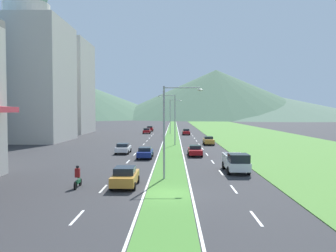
% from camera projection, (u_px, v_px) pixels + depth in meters
% --- Properties ---
extents(ground_plane, '(600.00, 600.00, 0.00)m').
position_uv_depth(ground_plane, '(168.00, 194.00, 25.00)').
color(ground_plane, '#2D2D30').
extents(grass_median, '(3.20, 240.00, 0.06)m').
position_uv_depth(grass_median, '(172.00, 136.00, 84.93)').
color(grass_median, '#477F33').
rests_on(grass_median, ground_plane).
extents(grass_verge_right, '(24.00, 240.00, 0.06)m').
position_uv_depth(grass_verge_right, '(255.00, 136.00, 84.58)').
color(grass_verge_right, '#518438').
rests_on(grass_verge_right, ground_plane).
extents(lane_dash_left_2, '(0.16, 2.80, 0.01)m').
position_uv_depth(lane_dash_left_2, '(77.00, 217.00, 19.56)').
color(lane_dash_left_2, silver).
rests_on(lane_dash_left_2, ground_plane).
extents(lane_dash_left_3, '(0.16, 2.80, 0.01)m').
position_uv_depth(lane_dash_left_3, '(103.00, 189.00, 26.79)').
color(lane_dash_left_3, silver).
rests_on(lane_dash_left_3, ground_plane).
extents(lane_dash_left_4, '(0.16, 2.80, 0.01)m').
position_uv_depth(lane_dash_left_4, '(118.00, 172.00, 34.01)').
color(lane_dash_left_4, silver).
rests_on(lane_dash_left_4, ground_plane).
extents(lane_dash_left_5, '(0.16, 2.80, 0.01)m').
position_uv_depth(lane_dash_left_5, '(128.00, 162.00, 41.24)').
color(lane_dash_left_5, silver).
rests_on(lane_dash_left_5, ground_plane).
extents(lane_dash_left_6, '(0.16, 2.80, 0.01)m').
position_uv_depth(lane_dash_left_6, '(135.00, 154.00, 48.47)').
color(lane_dash_left_6, silver).
rests_on(lane_dash_left_6, ground_plane).
extents(lane_dash_left_7, '(0.16, 2.80, 0.01)m').
position_uv_depth(lane_dash_left_7, '(140.00, 149.00, 55.69)').
color(lane_dash_left_7, silver).
rests_on(lane_dash_left_7, ground_plane).
extents(lane_dash_left_8, '(0.16, 2.80, 0.01)m').
position_uv_depth(lane_dash_left_8, '(144.00, 144.00, 62.92)').
color(lane_dash_left_8, silver).
rests_on(lane_dash_left_8, ground_plane).
extents(lane_dash_left_9, '(0.16, 2.80, 0.01)m').
position_uv_depth(lane_dash_left_9, '(147.00, 141.00, 70.15)').
color(lane_dash_left_9, silver).
rests_on(lane_dash_left_9, ground_plane).
extents(lane_dash_left_10, '(0.16, 2.80, 0.01)m').
position_uv_depth(lane_dash_left_10, '(149.00, 138.00, 77.37)').
color(lane_dash_left_10, silver).
rests_on(lane_dash_left_10, ground_plane).
extents(lane_dash_left_11, '(0.16, 2.80, 0.01)m').
position_uv_depth(lane_dash_left_11, '(151.00, 136.00, 84.60)').
color(lane_dash_left_11, silver).
rests_on(lane_dash_left_11, ground_plane).
extents(lane_dash_left_12, '(0.16, 2.80, 0.01)m').
position_uv_depth(lane_dash_left_12, '(153.00, 134.00, 91.83)').
color(lane_dash_left_12, silver).
rests_on(lane_dash_left_12, ground_plane).
extents(lane_dash_right_2, '(0.16, 2.80, 0.01)m').
position_uv_depth(lane_dash_right_2, '(256.00, 218.00, 19.39)').
color(lane_dash_right_2, silver).
rests_on(lane_dash_right_2, ground_plane).
extents(lane_dash_right_3, '(0.16, 2.80, 0.01)m').
position_uv_depth(lane_dash_right_3, '(234.00, 189.00, 26.61)').
color(lane_dash_right_3, silver).
rests_on(lane_dash_right_3, ground_plane).
extents(lane_dash_right_4, '(0.16, 2.80, 0.01)m').
position_uv_depth(lane_dash_right_4, '(221.00, 173.00, 33.84)').
color(lane_dash_right_4, silver).
rests_on(lane_dash_right_4, ground_plane).
extents(lane_dash_right_5, '(0.16, 2.80, 0.01)m').
position_uv_depth(lane_dash_right_5, '(213.00, 162.00, 41.07)').
color(lane_dash_right_5, silver).
rests_on(lane_dash_right_5, ground_plane).
extents(lane_dash_right_6, '(0.16, 2.80, 0.01)m').
position_uv_depth(lane_dash_right_6, '(207.00, 154.00, 48.29)').
color(lane_dash_right_6, silver).
rests_on(lane_dash_right_6, ground_plane).
extents(lane_dash_right_7, '(0.16, 2.80, 0.01)m').
position_uv_depth(lane_dash_right_7, '(203.00, 149.00, 55.52)').
color(lane_dash_right_7, silver).
rests_on(lane_dash_right_7, ground_plane).
extents(lane_dash_right_8, '(0.16, 2.80, 0.01)m').
position_uv_depth(lane_dash_right_8, '(199.00, 144.00, 62.75)').
color(lane_dash_right_8, silver).
rests_on(lane_dash_right_8, ground_plane).
extents(lane_dash_right_9, '(0.16, 2.80, 0.01)m').
position_uv_depth(lane_dash_right_9, '(197.00, 141.00, 69.98)').
color(lane_dash_right_9, silver).
rests_on(lane_dash_right_9, ground_plane).
extents(lane_dash_right_10, '(0.16, 2.80, 0.01)m').
position_uv_depth(lane_dash_right_10, '(194.00, 138.00, 77.20)').
color(lane_dash_right_10, silver).
rests_on(lane_dash_right_10, ground_plane).
extents(lane_dash_right_11, '(0.16, 2.80, 0.01)m').
position_uv_depth(lane_dash_right_11, '(193.00, 136.00, 84.43)').
color(lane_dash_right_11, silver).
rests_on(lane_dash_right_11, ground_plane).
extents(lane_dash_right_12, '(0.16, 2.80, 0.01)m').
position_uv_depth(lane_dash_right_12, '(191.00, 134.00, 91.66)').
color(lane_dash_right_12, silver).
rests_on(lane_dash_right_12, ground_plane).
extents(edge_line_median_left, '(0.16, 240.00, 0.01)m').
position_uv_depth(edge_line_median_left, '(165.00, 136.00, 84.96)').
color(edge_line_median_left, silver).
rests_on(edge_line_median_left, ground_plane).
extents(edge_line_median_right, '(0.16, 240.00, 0.01)m').
position_uv_depth(edge_line_median_right, '(179.00, 136.00, 84.91)').
color(edge_line_median_right, silver).
rests_on(edge_line_median_right, ground_plane).
extents(domed_building, '(15.66, 15.66, 34.57)m').
position_uv_depth(domed_building, '(28.00, 71.00, 69.52)').
color(domed_building, '#B7B2A8').
rests_on(domed_building, ground_plane).
extents(midrise_colored, '(16.12, 16.12, 25.38)m').
position_uv_depth(midrise_colored, '(60.00, 88.00, 95.13)').
color(midrise_colored, '#B7B2A8').
rests_on(midrise_colored, ground_plane).
extents(hill_far_left, '(185.34, 185.34, 34.68)m').
position_uv_depth(hill_far_left, '(67.00, 98.00, 294.72)').
color(hill_far_left, '#47664C').
rests_on(hill_far_left, ground_plane).
extents(hill_far_center, '(184.89, 184.89, 41.56)m').
position_uv_depth(hill_far_center, '(216.00, 94.00, 293.05)').
color(hill_far_center, '#47664C').
rests_on(hill_far_center, ground_plane).
extents(hill_far_right, '(179.74, 179.74, 20.29)m').
position_uv_depth(hill_far_right, '(265.00, 106.00, 280.51)').
color(hill_far_right, '#516B56').
rests_on(hill_far_right, ground_plane).
extents(street_lamp_near, '(3.55, 0.28, 8.31)m').
position_uv_depth(street_lamp_near, '(169.00, 125.00, 30.33)').
color(street_lamp_near, '#99999E').
rests_on(street_lamp_near, ground_plane).
extents(street_lamp_mid, '(3.30, 0.28, 9.03)m').
position_uv_depth(street_lamp_mid, '(173.00, 116.00, 61.00)').
color(street_lamp_mid, '#99999E').
rests_on(street_lamp_mid, ground_plane).
extents(street_lamp_far, '(3.07, 0.42, 9.27)m').
position_uv_depth(street_lamp_far, '(171.00, 114.00, 91.72)').
color(street_lamp_far, '#99999E').
rests_on(street_lamp_far, ground_plane).
extents(car_0, '(1.96, 4.68, 1.43)m').
position_uv_depth(car_0, '(145.00, 152.00, 44.40)').
color(car_0, navy).
rests_on(car_0, ground_plane).
extents(car_1, '(1.91, 4.51, 1.42)m').
position_uv_depth(car_1, '(195.00, 150.00, 46.79)').
color(car_1, maroon).
rests_on(car_1, ground_plane).
extents(car_2, '(1.94, 4.59, 1.50)m').
position_uv_depth(car_2, '(186.00, 132.00, 88.74)').
color(car_2, maroon).
rests_on(car_2, ground_plane).
extents(car_3, '(2.00, 4.24, 1.46)m').
position_uv_depth(car_3, '(123.00, 148.00, 49.43)').
color(car_3, silver).
rests_on(car_3, ground_plane).
extents(car_4, '(1.94, 4.02, 1.57)m').
position_uv_depth(car_4, '(150.00, 129.00, 104.42)').
color(car_4, maroon).
rests_on(car_4, ground_plane).
extents(car_5, '(1.88, 4.07, 1.50)m').
position_uv_depth(car_5, '(209.00, 141.00, 62.12)').
color(car_5, '#C6842D').
rests_on(car_5, ground_plane).
extents(car_6, '(2.01, 4.03, 1.49)m').
position_uv_depth(car_6, '(147.00, 131.00, 93.60)').
color(car_6, maroon).
rests_on(car_6, ground_plane).
extents(car_7, '(1.99, 4.42, 1.62)m').
position_uv_depth(car_7, '(125.00, 177.00, 27.54)').
color(car_7, '#C6842D').
rests_on(car_7, ground_plane).
extents(pickup_truck_0, '(2.18, 5.40, 2.00)m').
position_uv_depth(pickup_truck_0, '(236.00, 163.00, 33.97)').
color(pickup_truck_0, silver).
rests_on(pickup_truck_0, ground_plane).
extents(motorcycle_rider, '(0.36, 2.00, 1.80)m').
position_uv_depth(motorcycle_rider, '(78.00, 178.00, 27.16)').
color(motorcycle_rider, black).
rests_on(motorcycle_rider, ground_plane).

